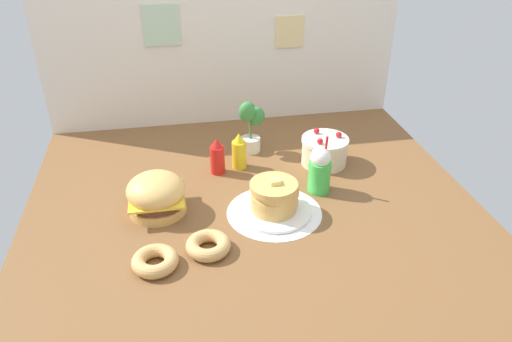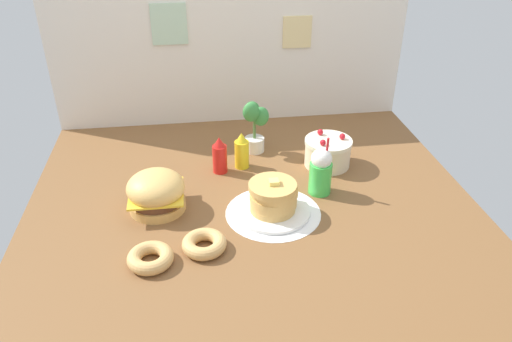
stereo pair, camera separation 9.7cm
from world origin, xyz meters
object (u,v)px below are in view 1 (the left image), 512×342
Objects in this scene: donut_chocolate at (208,245)px; mustard_bottle at (239,152)px; donut_pink_glaze at (155,261)px; potted_plant at (250,124)px; layer_cake at (324,151)px; cream_soda_cup at (320,170)px; ketchup_bottle at (217,157)px; burger at (156,195)px; pancake_stack at (274,199)px.

mustard_bottle is at bearing 70.67° from donut_chocolate.
potted_plant is (0.58, 0.96, 0.14)m from donut_pink_glaze.
layer_cake is 0.30m from cream_soda_cup.
mustard_bottle is 0.50m from cream_soda_cup.
ketchup_bottle is 0.69m from donut_chocolate.
burger is 1.06× the size of layer_cake.
mustard_bottle is at bearing 102.11° from pancake_stack.
pancake_stack is 1.13× the size of cream_soda_cup.
donut_chocolate is 0.97m from potted_plant.
ketchup_bottle reaches higher than burger.
layer_cake is 1.34× the size of donut_pink_glaze.
potted_plant reaches higher than donut_pink_glaze.
potted_plant is (0.23, 0.22, 0.08)m from ketchup_bottle.
mustard_bottle reaches higher than layer_cake.
pancake_stack is 0.49m from mustard_bottle.
mustard_bottle is at bearing 58.03° from donut_pink_glaze.
burger reaches higher than layer_cake.
burger reaches higher than pancake_stack.
mustard_bottle is at bearing 15.70° from ketchup_bottle.
cream_soda_cup is at bearing 29.26° from pancake_stack.
potted_plant is at bearing 43.95° from burger.
cream_soda_cup is (0.38, -0.32, 0.03)m from mustard_bottle.
potted_plant is (0.57, 0.54, 0.08)m from burger.
potted_plant is at bearing 90.29° from pancake_stack.
burger is 0.79m from potted_plant.
donut_pink_glaze is at bearing -121.97° from mustard_bottle.
donut_chocolate is at bearing -111.22° from potted_plant.
burger is 0.47m from ketchup_bottle.
burger is at bearing -177.44° from cream_soda_cup.
pancake_stack reaches higher than donut_pink_glaze.
donut_chocolate is (-0.63, -0.39, -0.09)m from cream_soda_cup.
burger is 0.78× the size of pancake_stack.
ketchup_bottle is at bearing 64.30° from donut_pink_glaze.
cream_soda_cup is (0.84, 0.04, 0.03)m from burger.
donut_chocolate is at bearing -109.33° from mustard_bottle.
mustard_bottle is 0.91m from donut_pink_glaze.
donut_chocolate is at bearing -138.07° from layer_cake.
donut_pink_glaze is (-0.36, -0.74, -0.07)m from ketchup_bottle.
pancake_stack is at bearing -11.54° from burger.
layer_cake is at bearing 36.77° from donut_pink_glaze.
layer_cake is at bearing -30.55° from potted_plant.
layer_cake is at bearing 41.93° from donut_chocolate.
potted_plant reaches higher than donut_chocolate.
pancake_stack is 0.58m from layer_cake.
ketchup_bottle is 1.08× the size of donut_pink_glaze.
cream_soda_cup is 0.74m from donut_chocolate.
ketchup_bottle is 0.66× the size of potted_plant.
ketchup_bottle is (0.34, 0.32, 0.00)m from burger.
ketchup_bottle is at bearing 117.61° from pancake_stack.
ketchup_bottle is at bearing -135.65° from potted_plant.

